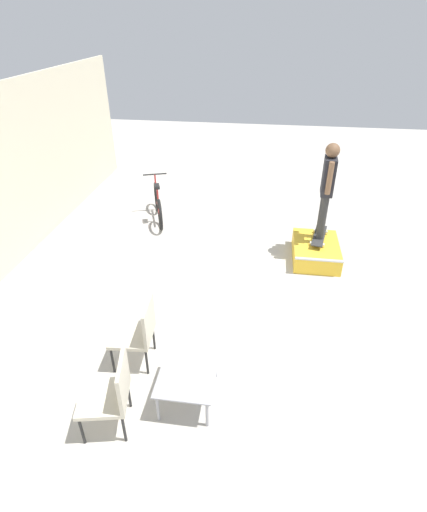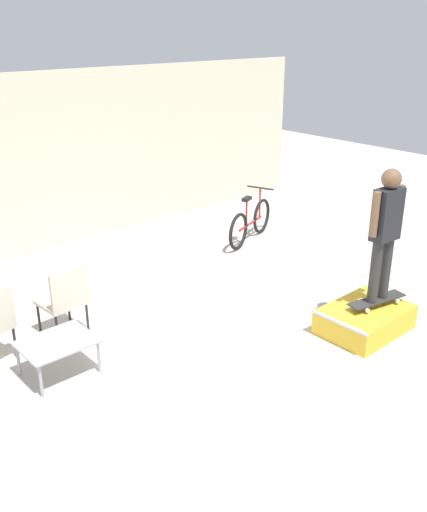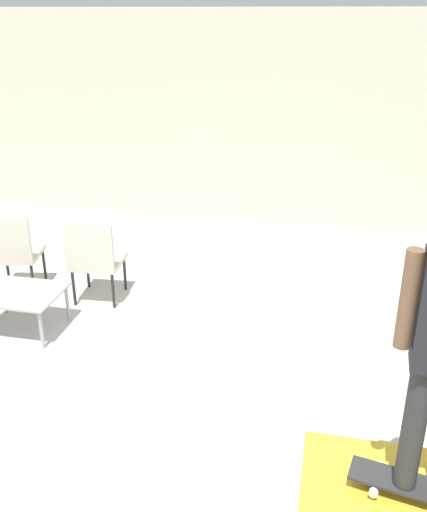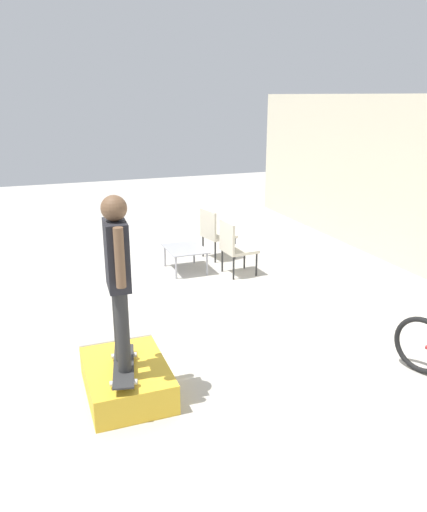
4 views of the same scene
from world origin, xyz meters
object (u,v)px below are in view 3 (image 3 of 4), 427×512
Objects in this scene: skateboard_on_ramp at (423,489)px; skate_ramp_box at (390,509)px; patio_chair_right at (95,257)px; patio_chair_left at (13,250)px; coffee_table at (20,296)px.

skate_ramp_box is at bearing 174.84° from skateboard_on_ramp.
skateboard_on_ramp is 3.98m from patio_chair_right.
skateboard_on_ramp is 0.92× the size of patio_chair_left.
coffee_table is 0.89m from patio_chair_right.
coffee_table is at bearing 165.10° from skateboard_on_ramp.
skate_ramp_box is 1.35× the size of skateboard_on_ramp.
patio_chair_left reaches higher than skateboard_on_ramp.
patio_chair_left is (-3.90, 2.46, 0.37)m from skate_ramp_box.
skate_ramp_box is at bearing 136.25° from patio_chair_left.
skate_ramp_box is 3.84m from patio_chair_right.
patio_chair_left is at bearing 122.79° from coffee_table.
skate_ramp_box is 1.23× the size of patio_chair_right.
skate_ramp_box is 3.85m from coffee_table.
coffee_table is at bearing 111.29° from patio_chair_left.
coffee_table is 0.88m from patio_chair_left.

